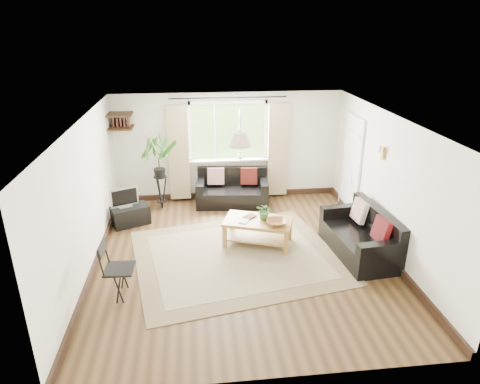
{
  "coord_description": "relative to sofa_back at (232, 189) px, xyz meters",
  "views": [
    {
      "loc": [
        -0.77,
        -6.44,
        3.82
      ],
      "look_at": [
        0.0,
        0.4,
        1.05
      ],
      "focal_mm": 32.0,
      "sensor_mm": 36.0,
      "label": 1
    }
  ],
  "objects": [
    {
      "name": "coffee_table",
      "position": [
        0.28,
        -1.89,
        -0.12
      ],
      "size": [
        1.35,
        1.02,
        0.49
      ],
      "primitive_type": null,
      "rotation": [
        0.0,
        0.0,
        -0.34
      ],
      "color": "brown",
      "rests_on": "floor"
    },
    {
      "name": "pendant_lamp",
      "position": [
        -0.04,
        -1.9,
        1.68
      ],
      "size": [
        0.36,
        0.36,
        0.54
      ],
      "primitive_type": null,
      "color": "beige",
      "rests_on": "ceiling"
    },
    {
      "name": "wall_front",
      "position": [
        -0.04,
        -5.05,
        0.83
      ],
      "size": [
        5.0,
        0.02,
        2.4
      ],
      "primitive_type": "cube",
      "color": "white",
      "rests_on": "floor"
    },
    {
      "name": "floor",
      "position": [
        -0.04,
        -2.3,
        -0.37
      ],
      "size": [
        5.5,
        5.5,
        0.0
      ],
      "primitive_type": "plane",
      "color": "#312010",
      "rests_on": "ground"
    },
    {
      "name": "wall_left",
      "position": [
        -2.54,
        -2.3,
        0.83
      ],
      "size": [
        0.02,
        5.5,
        2.4
      ],
      "primitive_type": "cube",
      "color": "white",
      "rests_on": "floor"
    },
    {
      "name": "table_plant",
      "position": [
        0.4,
        -1.88,
        0.28
      ],
      "size": [
        0.37,
        0.36,
        0.31
      ],
      "primitive_type": "imported",
      "rotation": [
        0.0,
        0.0,
        -0.6
      ],
      "color": "#326327",
      "rests_on": "coffee_table"
    },
    {
      "name": "folding_chair",
      "position": [
        -1.96,
        -3.23,
        0.08
      ],
      "size": [
        0.48,
        0.48,
        0.89
      ],
      "primitive_type": null,
      "rotation": [
        0.0,
        0.0,
        1.53
      ],
      "color": "black",
      "rests_on": "floor"
    },
    {
      "name": "sill_plant",
      "position": [
        0.21,
        0.33,
        0.7
      ],
      "size": [
        0.14,
        0.1,
        0.27
      ],
      "primitive_type": "imported",
      "color": "#2D6023",
      "rests_on": "window"
    },
    {
      "name": "window",
      "position": [
        -0.04,
        0.41,
        1.18
      ],
      "size": [
        2.5,
        0.16,
        2.16
      ],
      "primitive_type": null,
      "color": "white",
      "rests_on": "wall_back"
    },
    {
      "name": "tv_stand",
      "position": [
        -2.13,
        -0.78,
        -0.17
      ],
      "size": [
        0.82,
        0.66,
        0.38
      ],
      "primitive_type": "cube",
      "rotation": [
        0.0,
        0.0,
        0.43
      ],
      "color": "black",
      "rests_on": "floor"
    },
    {
      "name": "wall_back",
      "position": [
        -0.04,
        0.45,
        0.83
      ],
      "size": [
        5.0,
        0.02,
        2.4
      ],
      "primitive_type": "cube",
      "color": "white",
      "rests_on": "floor"
    },
    {
      "name": "book_a",
      "position": [
        -0.04,
        -1.89,
        0.13
      ],
      "size": [
        0.22,
        0.25,
        0.02
      ],
      "primitive_type": "imported",
      "rotation": [
        0.0,
        0.0,
        -0.47
      ],
      "color": "white",
      "rests_on": "coffee_table"
    },
    {
      "name": "rug",
      "position": [
        -0.15,
        -2.29,
        -0.36
      ],
      "size": [
        3.89,
        3.5,
        0.02
      ],
      "primitive_type": "cube",
      "rotation": [
        0.0,
        0.0,
        0.19
      ],
      "color": "#B7AF8E",
      "rests_on": "floor"
    },
    {
      "name": "bowl",
      "position": [
        0.58,
        -2.11,
        0.17
      ],
      "size": [
        0.36,
        0.36,
        0.09
      ],
      "primitive_type": "imported",
      "rotation": [
        0.0,
        0.0,
        -0.02
      ],
      "color": "brown",
      "rests_on": "coffee_table"
    },
    {
      "name": "sofa_right",
      "position": [
        1.98,
        -2.43,
        0.02
      ],
      "size": [
        1.72,
        0.98,
        0.78
      ],
      "primitive_type": null,
      "rotation": [
        0.0,
        0.0,
        -1.47
      ],
      "color": "black",
      "rests_on": "floor"
    },
    {
      "name": "door",
      "position": [
        2.43,
        -0.6,
        0.63
      ],
      "size": [
        0.06,
        0.96,
        2.06
      ],
      "primitive_type": "cube",
      "color": "silver",
      "rests_on": "wall_right"
    },
    {
      "name": "wall_right",
      "position": [
        2.46,
        -2.3,
        0.83
      ],
      "size": [
        0.02,
        5.5,
        2.4
      ],
      "primitive_type": "cube",
      "color": "white",
      "rests_on": "floor"
    },
    {
      "name": "sofa_back",
      "position": [
        0.0,
        0.0,
        0.0
      ],
      "size": [
        1.63,
        0.94,
        0.73
      ],
      "primitive_type": null,
      "rotation": [
        0.0,
        0.0,
        -0.1
      ],
      "color": "black",
      "rests_on": "floor"
    },
    {
      "name": "tv",
      "position": [
        -2.21,
        -0.78,
        0.23
      ],
      "size": [
        0.57,
        0.39,
        0.42
      ],
      "primitive_type": null,
      "rotation": [
        0.0,
        0.0,
        0.43
      ],
      "color": "#A5A5AA",
      "rests_on": "tv_stand"
    },
    {
      "name": "ceiling",
      "position": [
        -0.04,
        -2.3,
        2.03
      ],
      "size": [
        5.5,
        5.5,
        0.0
      ],
      "primitive_type": "plane",
      "rotation": [
        3.14,
        0.0,
        0.0
      ],
      "color": "white",
      "rests_on": "floor"
    },
    {
      "name": "wall_sconce",
      "position": [
        2.39,
        -2.0,
        1.37
      ],
      "size": [
        0.12,
        0.12,
        0.28
      ],
      "primitive_type": null,
      "color": "beige",
      "rests_on": "wall_right"
    },
    {
      "name": "corner_shelf",
      "position": [
        -2.29,
        0.2,
        1.52
      ],
      "size": [
        0.5,
        0.5,
        0.34
      ],
      "primitive_type": null,
      "color": "black",
      "rests_on": "wall_back"
    },
    {
      "name": "palm_stand",
      "position": [
        -1.55,
        -0.06,
        0.44
      ],
      "size": [
        0.69,
        0.69,
        1.61
      ],
      "primitive_type": null,
      "rotation": [
        0.0,
        0.0,
        -0.11
      ],
      "color": "black",
      "rests_on": "floor"
    },
    {
      "name": "book_b",
      "position": [
        0.1,
        -1.69,
        0.14
      ],
      "size": [
        0.28,
        0.27,
        0.02
      ],
      "primitive_type": "imported",
      "rotation": [
        0.0,
        0.0,
        -0.85
      ],
      "color": "#542F21",
      "rests_on": "coffee_table"
    }
  ]
}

